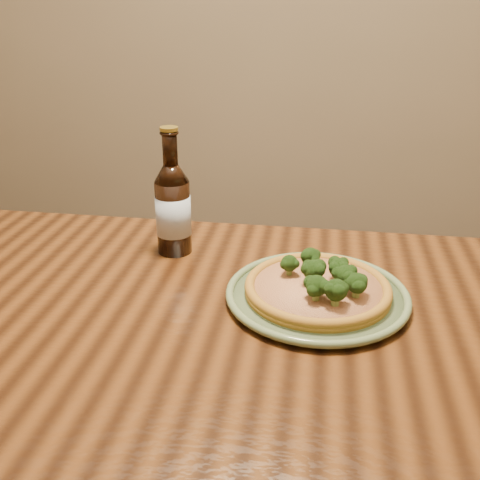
# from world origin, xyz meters

# --- Properties ---
(table) EXTENTS (1.60, 0.90, 0.75)m
(table) POSITION_xyz_m (0.00, 0.10, 0.66)
(table) COLOR #4D2910
(table) RESTS_ON ground
(plate) EXTENTS (0.32, 0.32, 0.02)m
(plate) POSITION_xyz_m (0.18, 0.23, 0.76)
(plate) COLOR #687E57
(plate) RESTS_ON table
(pizza) EXTENTS (0.25, 0.25, 0.06)m
(pizza) POSITION_xyz_m (0.18, 0.23, 0.78)
(pizza) COLOR #A77525
(pizza) RESTS_ON plate
(beer_bottle) EXTENTS (0.07, 0.07, 0.26)m
(beer_bottle) POSITION_xyz_m (-0.12, 0.39, 0.85)
(beer_bottle) COLOR black
(beer_bottle) RESTS_ON table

